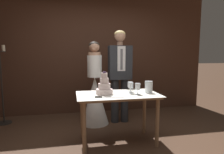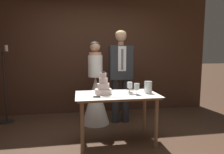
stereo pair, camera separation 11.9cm
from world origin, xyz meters
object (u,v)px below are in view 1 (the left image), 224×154
object	(u,v)px
cake_table	(118,101)
candle_stand	(2,89)
bride	(95,94)
groom	(120,71)
wine_glass_near	(130,85)
wine_glass_middle	(138,87)
hurricane_candle	(149,87)
cake_knife	(104,97)
tiered_cake	(104,87)
wine_glass_far	(131,86)

from	to	relation	value
cake_table	candle_stand	size ratio (longest dim) A/B	0.81
bride	groom	bearing A→B (deg)	-0.05
wine_glass_near	wine_glass_middle	xyz separation A→B (m)	(0.06, -0.20, -0.00)
hurricane_candle	candle_stand	bearing A→B (deg)	153.28
wine_glass_near	candle_stand	size ratio (longest dim) A/B	0.11
wine_glass_middle	cake_knife	bearing A→B (deg)	-167.63
cake_table	hurricane_candle	size ratio (longest dim) A/B	6.78
tiered_cake	hurricane_candle	size ratio (longest dim) A/B	1.88
cake_table	wine_glass_middle	bearing A→B (deg)	-16.30
bride	groom	distance (m)	0.68
tiered_cake	wine_glass_far	xyz separation A→B (m)	(0.41, -0.04, 0.01)
tiered_cake	candle_stand	xyz separation A→B (m)	(-1.82, 1.24, -0.18)
cake_table	tiered_cake	world-z (taller)	tiered_cake
wine_glass_middle	wine_glass_far	distance (m)	0.12
wine_glass_far	candle_stand	distance (m)	2.58
cake_knife	wine_glass_far	distance (m)	0.51
cake_knife	bride	size ratio (longest dim) A/B	0.26
wine_glass_middle	hurricane_candle	size ratio (longest dim) A/B	0.92
wine_glass_middle	candle_stand	size ratio (longest dim) A/B	0.11
cake_table	bride	world-z (taller)	bride
wine_glass_middle	hurricane_candle	distance (m)	0.23
cake_table	wine_glass_near	distance (m)	0.34
cake_table	tiered_cake	size ratio (longest dim) A/B	3.61
wine_glass_middle	wine_glass_far	bearing A→B (deg)	137.02
wine_glass_near	bride	xyz separation A→B (m)	(-0.48, 0.78, -0.30)
wine_glass_far	groom	world-z (taller)	groom
bride	candle_stand	xyz separation A→B (m)	(-1.78, 0.37, 0.11)
candle_stand	cake_table	bearing A→B (deg)	-32.03
wine_glass_near	wine_glass_middle	world-z (taller)	wine_glass_middle
cake_knife	wine_glass_far	bearing A→B (deg)	35.06
bride	wine_glass_near	bearing A→B (deg)	-58.39
tiered_cake	groom	xyz separation A→B (m)	(0.46, 0.87, 0.16)
wine_glass_near	hurricane_candle	size ratio (longest dim) A/B	0.89
wine_glass_near	candle_stand	xyz separation A→B (m)	(-2.26, 1.15, -0.18)
wine_glass_near	bride	distance (m)	0.97
cake_knife	wine_glass_near	distance (m)	0.59
tiered_cake	candle_stand	world-z (taller)	candle_stand
wine_glass_middle	bride	xyz separation A→B (m)	(-0.54, 0.99, -0.30)
bride	candle_stand	world-z (taller)	bride
tiered_cake	wine_glass_near	world-z (taller)	tiered_cake
cake_knife	wine_glass_near	bearing A→B (deg)	45.41
groom	cake_knife	bearing A→B (deg)	-114.41
cake_knife	wine_glass_far	size ratio (longest dim) A/B	2.41
wine_glass_near	candle_stand	distance (m)	2.54
tiered_cake	cake_knife	world-z (taller)	tiered_cake
hurricane_candle	candle_stand	world-z (taller)	candle_stand
bride	hurricane_candle	bearing A→B (deg)	-50.46
cake_table	tiered_cake	bearing A→B (deg)	170.74
groom	wine_glass_middle	bearing A→B (deg)	-87.90
cake_table	groom	distance (m)	1.01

